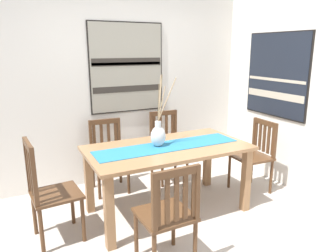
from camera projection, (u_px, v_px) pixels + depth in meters
The scene contains 12 objects.
ground_plane at pixel (188, 248), 2.83m from camera, with size 6.40×6.40×0.03m, color #B2A89E.
wall_back at pixel (117, 79), 4.11m from camera, with size 6.40×0.12×2.70m, color silver.
dining_table at pixel (168, 156), 3.32m from camera, with size 1.69×0.90×0.74m.
table_runner at pixel (168, 146), 3.29m from camera, with size 1.55×0.36×0.01m, color #236B93.
centerpiece_vase at pixel (158, 135), 3.26m from camera, with size 0.27×0.32×0.75m.
chair_0 at pixel (108, 154), 3.90m from camera, with size 0.44×0.44×0.88m.
chair_1 at pixel (167, 145), 4.23m from camera, with size 0.44×0.44×0.92m.
chair_2 at pixel (255, 154), 3.88m from camera, with size 0.43×0.43×0.89m.
chair_3 at pixel (168, 214), 2.46m from camera, with size 0.43×0.43×0.90m.
chair_4 at pixel (49, 191), 2.83m from camera, with size 0.45×0.45×0.97m.
painting_on_back_wall at pixel (127, 68), 4.07m from camera, with size 0.99×0.05×1.15m.
painting_on_side_wall at pixel (277, 75), 4.01m from camera, with size 0.05×1.01×1.07m.
Camera 1 is at (-1.29, -2.13, 1.74)m, focal length 33.56 mm.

